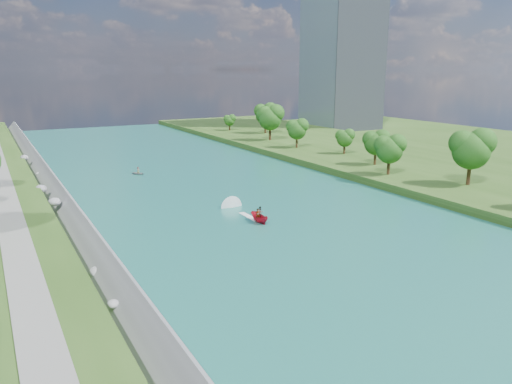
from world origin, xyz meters
TOP-DOWN VIEW (x-y plane):
  - ground at (0.00, 0.00)m, footprint 260.00×260.00m
  - river_water at (0.00, 20.00)m, footprint 55.00×240.00m
  - berm_east at (49.50, 20.00)m, footprint 44.00×240.00m
  - riprap_bank at (-25.86, 19.16)m, footprint 4.87×236.00m
  - riverside_path at (-32.50, 20.00)m, footprint 3.00×200.00m
  - office_tower at (82.50, 95.00)m, footprint 22.00×22.00m
  - trees_east at (37.38, 25.46)m, footprint 19.21×142.03m
  - motorboat at (-1.34, 7.30)m, footprint 3.60×18.70m
  - raft at (-7.11, 46.46)m, footprint 3.23×3.44m

SIDE VIEW (x-z plane):
  - ground at x=0.00m, z-range 0.00..0.00m
  - river_water at x=0.00m, z-range 0.00..0.10m
  - raft at x=-7.11m, z-range -0.33..1.23m
  - motorboat at x=-1.34m, z-range -0.34..1.80m
  - berm_east at x=49.50m, z-range 0.00..1.50m
  - riprap_bank at x=-25.86m, z-range -0.56..4.17m
  - riverside_path at x=-32.50m, z-range 3.50..3.60m
  - trees_east at x=37.38m, z-range 0.72..12.48m
  - office_tower at x=82.50m, z-range 0.00..60.00m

